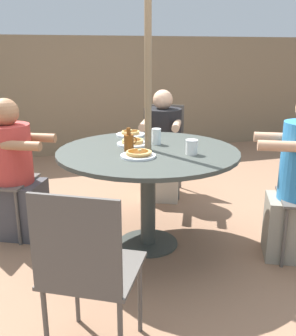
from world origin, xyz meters
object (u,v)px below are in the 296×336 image
object	(u,v)px
patio_chair_south	(164,143)
pancake_plate_b	(130,134)
patio_table	(148,164)
pancake_plate_a	(133,143)
coffee_cup	(192,147)
pancake_plate_c	(138,154)
drinking_glass_a	(156,136)
diner_south	(162,150)
diner_west	(15,175)
syrup_bottle	(129,142)
patio_chair_north	(87,267)

from	to	relation	value
patio_chair_south	pancake_plate_b	world-z (taller)	patio_chair_south
patio_table	pancake_plate_a	bearing A→B (deg)	110.67
patio_chair_south	coffee_cup	size ratio (longest dim) A/B	8.74
pancake_plate_c	drinking_glass_a	size ratio (longest dim) A/B	1.97
pancake_plate_a	pancake_plate_c	distance (m)	0.35
diner_south	pancake_plate_c	world-z (taller)	diner_south
diner_west	diner_south	bearing A→B (deg)	135.78
syrup_bottle	drinking_glass_a	xyz separation A→B (m)	(0.25, 0.15, -0.01)
diner_south	patio_chair_north	bearing A→B (deg)	87.24
coffee_cup	pancake_plate_b	bearing A→B (deg)	109.63
diner_west	drinking_glass_a	bearing A→B (deg)	99.70
pancake_plate_b	coffee_cup	distance (m)	0.76
pancake_plate_a	pancake_plate_b	distance (m)	0.33
diner_south	syrup_bottle	xyz separation A→B (m)	(-0.57, -0.95, 0.33)
patio_chair_north	drinking_glass_a	bearing A→B (deg)	89.11
diner_south	diner_west	size ratio (longest dim) A/B	0.98
coffee_cup	drinking_glass_a	distance (m)	0.38
pancake_plate_a	syrup_bottle	distance (m)	0.20
diner_south	diner_west	xyz separation A→B (m)	(-1.38, -0.49, 0.02)
patio_chair_south	drinking_glass_a	distance (m)	1.08
patio_table	diner_west	size ratio (longest dim) A/B	1.19
coffee_cup	diner_west	bearing A→B (deg)	150.69
patio_chair_south	pancake_plate_c	bearing A→B (deg)	88.45
patio_table	pancake_plate_a	xyz separation A→B (m)	(-0.07, 0.18, 0.12)
diner_south	pancake_plate_c	distance (m)	1.28
drinking_glass_a	diner_west	bearing A→B (deg)	163.51
pancake_plate_c	syrup_bottle	bearing A→B (deg)	97.17
diner_west	syrup_bottle	size ratio (longest dim) A/B	6.51
patio_table	drinking_glass_a	size ratio (longest dim) A/B	10.88
patio_chair_north	syrup_bottle	size ratio (longest dim) A/B	5.30
pancake_plate_b	patio_chair_north	bearing A→B (deg)	-110.86
pancake_plate_b	pancake_plate_c	xyz separation A→B (m)	(-0.11, -0.67, 0.00)
patio_table	diner_west	distance (m)	1.06
patio_chair_north	diner_west	size ratio (longest dim) A/B	0.81
diner_south	coffee_cup	distance (m)	1.21
pancake_plate_c	drinking_glass_a	distance (m)	0.39
patio_table	patio_chair_north	distance (m)	1.23
pancake_plate_b	syrup_bottle	distance (m)	0.52
syrup_bottle	drinking_glass_a	world-z (taller)	syrup_bottle
patio_table	coffee_cup	distance (m)	0.36
diner_south	drinking_glass_a	world-z (taller)	diner_south
pancake_plate_a	syrup_bottle	xyz separation A→B (m)	(-0.07, -0.17, 0.05)
diner_south	coffee_cup	xyz separation A→B (m)	(-0.18, -1.16, 0.32)
patio_chair_south	drinking_glass_a	size ratio (longest dim) A/B	7.42
diner_west	pancake_plate_c	bearing A→B (deg)	78.78
pancake_plate_b	pancake_plate_a	bearing A→B (deg)	-100.72
pancake_plate_b	syrup_bottle	xyz separation A→B (m)	(-0.13, -0.50, 0.05)
patio_chair_north	diner_west	xyz separation A→B (m)	(-0.34, 1.53, -0.01)
patio_chair_south	diner_west	distance (m)	1.59
patio_chair_north	pancake_plate_a	bearing A→B (deg)	96.20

